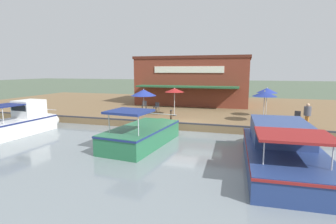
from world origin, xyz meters
The scene contains 17 objects.
ground_plane centered at (0.00, 0.00, 0.00)m, with size 220.00×220.00×0.00m, color #4C5B47.
quay_deck centered at (-11.00, 0.00, 0.30)m, with size 22.00×56.00×0.60m, color brown.
quay_edge_fender centered at (-0.10, 0.00, 0.65)m, with size 0.20×50.40×0.10m, color #2D2D33.
waterfront_restaurant centered at (-13.02, -1.51, 3.40)m, with size 9.48×13.06×5.60m.
patio_umbrella_by_entrance centered at (-2.49, 6.00, 2.82)m, with size 1.85×1.85×2.47m.
patio_umbrella_back_row centered at (-3.38, -1.44, 2.87)m, with size 1.74×1.74×2.50m.
patio_umbrella_mid_patio_right centered at (-5.09, 6.35, 2.89)m, with size 1.73×1.73×2.56m.
patio_umbrella_mid_patio_left centered at (-3.17, -4.28, 2.62)m, with size 2.29×2.29×2.35m.
cafe_chair_far_corner_seat centered at (-6.40, -5.54, 1.08)m, with size 0.51×0.51×0.85m.
cafe_chair_under_first_umbrella centered at (-3.43, 8.56, 1.08)m, with size 0.55×0.55×0.85m.
cafe_chair_beside_entrance centered at (-5.51, -3.87, 1.08)m, with size 0.53×0.53×0.85m.
person_mid_patio centered at (-1.51, 8.87, 1.67)m, with size 0.48×0.48×1.71m.
motorboat_fourth_along centered at (5.24, 6.38, 0.83)m, with size 9.35×3.68×2.08m.
motorboat_nearest_quay centered at (3.76, -1.32, 0.71)m, with size 7.27×3.29×2.33m.
motorboat_mid_row centered at (3.77, -10.72, 0.91)m, with size 5.87×2.43×2.36m.
mooring_post centered at (-0.35, -0.87, 1.10)m, with size 0.22×0.22×0.98m.
tree_upstream_bank centered at (-17.04, -4.88, 4.64)m, with size 3.89×3.71×6.01m.
Camera 1 is at (18.90, 4.65, 4.60)m, focal length 28.00 mm.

